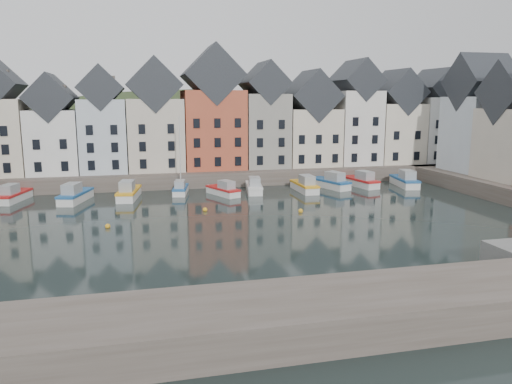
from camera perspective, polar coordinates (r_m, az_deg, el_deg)
name	(u,v)px	position (r m, az deg, el deg)	size (l,w,h in m)	color
ground	(258,227)	(47.95, 0.21, -4.00)	(260.00, 260.00, 0.00)	black
far_quay	(211,173)	(76.68, -5.13, 2.23)	(90.00, 16.00, 2.00)	#4D443B
near_wall	(166,330)	(25.61, -10.25, -15.21)	(50.00, 6.00, 2.00)	#4D443B
hillside	(195,244)	(106.02, -7.04, -5.96)	(153.60, 70.40, 64.00)	#2B371B
far_terrace	(234,121)	(74.52, -2.53, 8.11)	(72.37, 8.16, 17.78)	beige
mooring_buoys	(208,215)	(52.27, -5.45, -2.65)	(20.50, 5.50, 0.50)	gold
boat_a	(13,196)	(66.35, -26.01, -0.37)	(3.36, 6.50, 2.39)	silver
boat_b	(75,195)	(63.15, -19.99, -0.38)	(3.81, 7.05, 2.59)	silver
boat_c	(129,193)	(63.09, -14.35, -0.07)	(3.14, 7.02, 2.60)	silver
boat_d	(180,189)	(65.16, -8.63, 0.37)	(2.61, 5.54, 10.18)	silver
boat_e	(224,190)	(63.53, -3.72, 0.19)	(3.84, 5.87, 2.16)	silver
boat_f	(254,187)	(65.43, -0.23, 0.56)	(2.81, 6.30, 2.34)	silver
boat_g	(305,186)	(66.35, 5.61, 0.69)	(2.05, 6.51, 2.50)	silver
boat_h	(331,183)	(69.35, 8.56, 1.07)	(4.05, 6.99, 2.56)	silver
boat_i	(361,181)	(71.30, 11.94, 1.21)	(3.22, 6.78, 2.50)	silver
boat_j	(405,181)	(72.98, 16.66, 1.23)	(3.26, 7.11, 2.63)	silver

